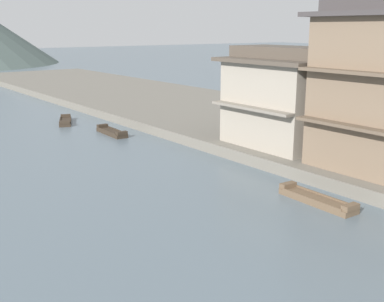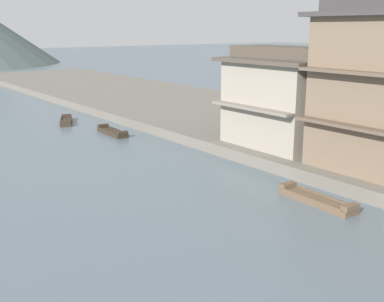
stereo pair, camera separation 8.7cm
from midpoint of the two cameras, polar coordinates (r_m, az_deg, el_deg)
riverbank_right at (r=41.85m, az=6.55°, el=3.73°), size 18.00×110.00×0.70m
boat_moored_nearest at (r=37.74m, az=-9.29°, el=2.21°), size 1.05×3.76×0.52m
boat_moored_third at (r=23.40m, az=14.58°, el=-5.60°), size 1.10×4.10×0.51m
boat_moored_far at (r=43.02m, az=-14.54°, el=3.41°), size 2.26×3.55×0.52m
house_waterfront_tall at (r=31.27m, az=11.07°, el=6.22°), size 6.53×7.27×6.14m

